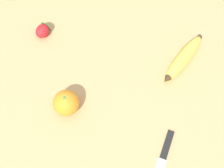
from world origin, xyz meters
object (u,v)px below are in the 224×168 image
object	(u,v)px
paring_knife	(162,160)
banana	(183,59)
strawberry	(43,30)
orange	(66,103)

from	to	relation	value
paring_knife	banana	bearing A→B (deg)	-84.17
strawberry	paring_knife	size ratio (longest dim) A/B	0.37
strawberry	orange	bearing A→B (deg)	-131.21
banana	strawberry	world-z (taller)	same
banana	paring_knife	xyz separation A→B (m)	(-0.27, 0.07, -0.01)
orange	paring_knife	bearing A→B (deg)	-119.95
orange	paring_knife	size ratio (longest dim) A/B	0.41
banana	orange	world-z (taller)	orange
orange	strawberry	distance (m)	0.25
banana	paring_knife	size ratio (longest dim) A/B	1.02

